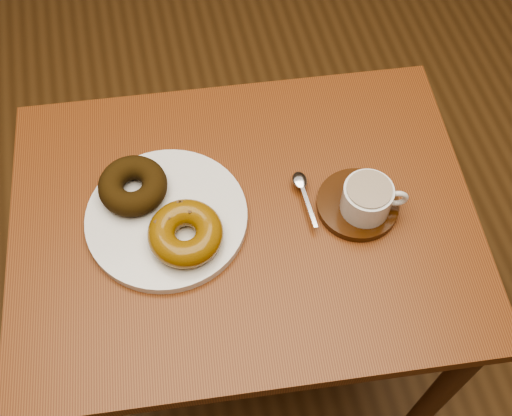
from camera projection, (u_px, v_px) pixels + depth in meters
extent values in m
plane|color=brown|center=(146.00, 288.00, 1.72)|extent=(6.00, 6.00, 0.00)
cube|color=brown|center=(244.00, 221.00, 1.04)|extent=(0.79, 0.62, 0.03)
cylinder|color=#4B2A15|center=(435.00, 399.00, 1.24)|extent=(0.04, 0.04, 0.67)
cylinder|color=#4B2A15|center=(85.00, 224.00, 1.44)|extent=(0.04, 0.04, 0.67)
cylinder|color=#4B2A15|center=(377.00, 190.00, 1.48)|extent=(0.04, 0.04, 0.67)
cylinder|color=white|center=(167.00, 218.00, 1.02)|extent=(0.31, 0.31, 0.02)
torus|color=#2F1E09|center=(133.00, 186.00, 1.01)|extent=(0.13, 0.13, 0.04)
torus|color=#84590E|center=(186.00, 233.00, 0.97)|extent=(0.13, 0.13, 0.04)
cube|color=#4E351A|center=(208.00, 223.00, 0.96)|extent=(0.01, 0.01, 0.00)
cube|color=#4E351A|center=(201.00, 212.00, 0.97)|extent=(0.01, 0.01, 0.00)
cube|color=#4E351A|center=(188.00, 207.00, 0.97)|extent=(0.01, 0.01, 0.00)
cube|color=#4E351A|center=(173.00, 209.00, 0.97)|extent=(0.01, 0.01, 0.00)
cube|color=#4E351A|center=(163.00, 219.00, 0.96)|extent=(0.01, 0.01, 0.00)
cube|color=#4E351A|center=(160.00, 232.00, 0.95)|extent=(0.01, 0.01, 0.00)
cube|color=#4E351A|center=(167.00, 244.00, 0.94)|extent=(0.01, 0.01, 0.00)
cube|color=#4E351A|center=(181.00, 249.00, 0.93)|extent=(0.01, 0.01, 0.00)
cube|color=#4E351A|center=(196.00, 246.00, 0.94)|extent=(0.01, 0.01, 0.00)
cube|color=#4E351A|center=(207.00, 236.00, 0.95)|extent=(0.01, 0.01, 0.00)
cylinder|color=#341907|center=(358.00, 204.00, 1.03)|extent=(0.18, 0.18, 0.01)
cylinder|color=white|center=(367.00, 199.00, 1.00)|extent=(0.08, 0.08, 0.05)
cylinder|color=#54351C|center=(369.00, 189.00, 0.97)|extent=(0.07, 0.07, 0.00)
torus|color=white|center=(397.00, 198.00, 0.99)|extent=(0.04, 0.02, 0.04)
ellipsoid|color=silver|center=(300.00, 180.00, 1.04)|extent=(0.02, 0.03, 0.01)
cube|color=silver|center=(308.00, 205.00, 1.02)|extent=(0.01, 0.09, 0.00)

